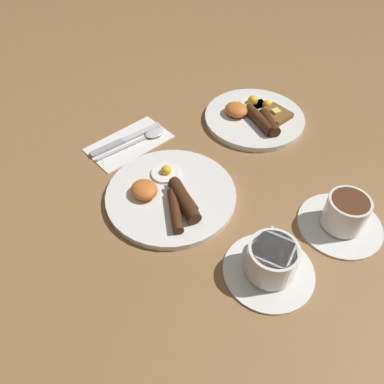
{
  "coord_description": "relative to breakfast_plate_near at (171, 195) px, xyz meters",
  "views": [
    {
      "loc": [
        0.45,
        -0.31,
        0.61
      ],
      "look_at": [
        0.03,
        0.03,
        0.03
      ],
      "focal_mm": 35.0,
      "sensor_mm": 36.0,
      "label": 1
    }
  ],
  "objects": [
    {
      "name": "ground_plane",
      "position": [
        -0.0,
        0.0,
        -0.01
      ],
      "size": [
        3.0,
        3.0,
        0.0
      ],
      "primitive_type": "plane",
      "color": "olive"
    },
    {
      "name": "breakfast_plate_near",
      "position": [
        0.0,
        0.0,
        0.0
      ],
      "size": [
        0.28,
        0.28,
        0.04
      ],
      "color": "white",
      "rests_on": "ground_plane"
    },
    {
      "name": "breakfast_plate_far",
      "position": [
        -0.08,
        0.34,
        0.0
      ],
      "size": [
        0.26,
        0.26,
        0.04
      ],
      "color": "white",
      "rests_on": "ground_plane"
    },
    {
      "name": "teacup_near",
      "position": [
        0.26,
        0.03,
        0.02
      ],
      "size": [
        0.17,
        0.17,
        0.07
      ],
      "color": "white",
      "rests_on": "ground_plane"
    },
    {
      "name": "teacup_far",
      "position": [
        0.28,
        0.22,
        0.02
      ],
      "size": [
        0.17,
        0.17,
        0.08
      ],
      "color": "white",
      "rests_on": "ground_plane"
    },
    {
      "name": "napkin",
      "position": [
        -0.21,
        0.03,
        -0.01
      ],
      "size": [
        0.13,
        0.21,
        0.01
      ],
      "primitive_type": "cube",
      "rotation": [
        0.0,
        0.0,
        0.05
      ],
      "color": "white",
      "rests_on": "ground_plane"
    },
    {
      "name": "knife",
      "position": [
        -0.23,
        0.02,
        -0.0
      ],
      "size": [
        0.02,
        0.2,
        0.01
      ],
      "rotation": [
        0.0,
        0.0,
        1.54
      ],
      "color": "silver",
      "rests_on": "napkin"
    },
    {
      "name": "spoon",
      "position": [
        -0.2,
        0.08,
        -0.0
      ],
      "size": [
        0.04,
        0.19,
        0.01
      ],
      "rotation": [
        0.0,
        0.0,
        1.53
      ],
      "color": "silver",
      "rests_on": "napkin"
    }
  ]
}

